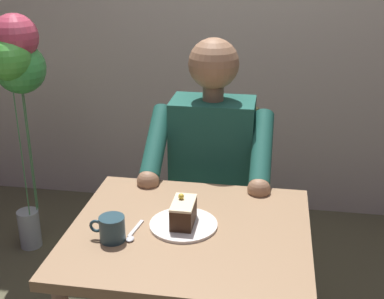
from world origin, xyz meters
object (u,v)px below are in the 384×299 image
(seated_person, at_px, (210,178))
(dessert_spoon, at_px, (133,234))
(coffee_cup, at_px, (112,228))
(balloon_display, at_px, (17,70))
(dining_table, at_px, (189,255))
(cake_slice, at_px, (183,212))
(chair, at_px, (214,193))

(seated_person, bearing_deg, dessert_spoon, 73.67)
(seated_person, bearing_deg, coffee_cup, 69.95)
(balloon_display, bearing_deg, dining_table, 139.73)
(coffee_cup, bearing_deg, dining_table, -155.50)
(cake_slice, height_order, coffee_cup, cake_slice)
(balloon_display, bearing_deg, seated_person, 162.29)
(dessert_spoon, bearing_deg, seated_person, -106.33)
(chair, height_order, dessert_spoon, chair)
(dining_table, distance_m, cake_slice, 0.16)
(dessert_spoon, xyz_separation_m, balloon_display, (0.84, -0.93, 0.30))
(seated_person, xyz_separation_m, dessert_spoon, (0.18, 0.61, 0.06))
(dining_table, relative_size, dessert_spoon, 5.65)
(chair, bearing_deg, seated_person, 90.00)
(chair, xyz_separation_m, balloon_display, (1.02, -0.15, 0.52))
(seated_person, distance_m, balloon_display, 1.13)
(coffee_cup, xyz_separation_m, balloon_display, (0.78, -0.97, 0.26))
(dining_table, xyz_separation_m, seated_person, (0.00, -0.54, 0.05))
(coffee_cup, bearing_deg, chair, -106.10)
(coffee_cup, xyz_separation_m, dessert_spoon, (-0.06, -0.04, -0.04))
(chair, distance_m, cake_slice, 0.74)
(cake_slice, bearing_deg, chair, -91.88)
(cake_slice, xyz_separation_m, dessert_spoon, (0.16, 0.09, -0.05))
(balloon_display, bearing_deg, chair, 171.36)
(chair, relative_size, cake_slice, 6.81)
(coffee_cup, bearing_deg, seated_person, -110.05)
(cake_slice, distance_m, dessert_spoon, 0.18)
(cake_slice, distance_m, balloon_display, 1.33)
(cake_slice, bearing_deg, dining_table, 142.47)
(chair, bearing_deg, cake_slice, 88.12)
(chair, relative_size, dessert_spoon, 6.22)
(coffee_cup, relative_size, dessert_spoon, 0.83)
(chair, bearing_deg, dessert_spoon, 77.12)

